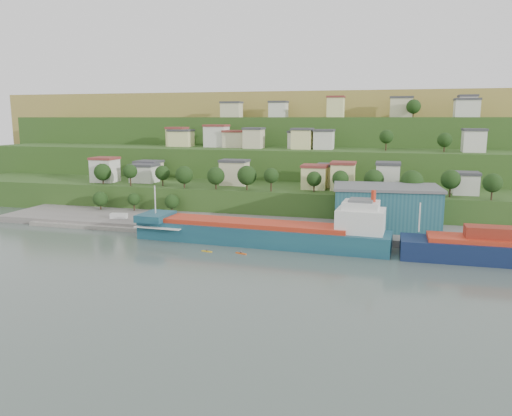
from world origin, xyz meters
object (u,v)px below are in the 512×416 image
(warehouse, at_px, (386,207))
(caravan, at_px, (119,217))
(cargo_ship_near, at_px, (268,234))
(kayak_orange, at_px, (241,253))

(warehouse, bearing_deg, caravan, -179.83)
(cargo_ship_near, bearing_deg, caravan, 169.68)
(warehouse, xyz_separation_m, kayak_orange, (-35.56, -32.64, -8.20))
(cargo_ship_near, distance_m, kayak_orange, 12.49)
(cargo_ship_near, height_order, caravan, cargo_ship_near)
(warehouse, relative_size, kayak_orange, 10.24)
(cargo_ship_near, distance_m, warehouse, 38.21)
(caravan, height_order, kayak_orange, caravan)
(caravan, xyz_separation_m, kayak_orange, (49.46, -24.03, -2.23))
(warehouse, height_order, kayak_orange, warehouse)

